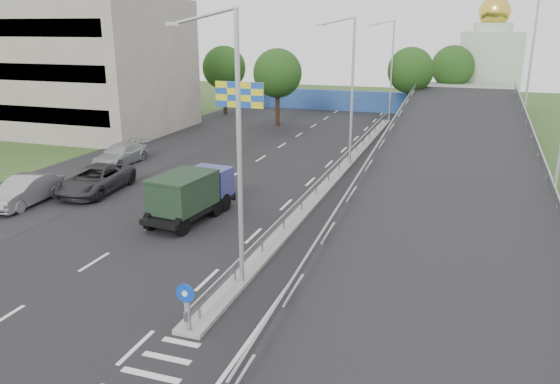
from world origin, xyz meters
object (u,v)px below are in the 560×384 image
at_px(lamp_post_far, 390,65).
at_px(parked_car_c, 96,180).
at_px(lamp_post_near, 234,138).
at_px(parked_car_b, 25,191).
at_px(church, 489,64).
at_px(dump_truck, 191,193).
at_px(sign_bollard, 187,307).
at_px(billboard, 239,99).
at_px(parked_car_d, 121,154).
at_px(lamp_post_mid, 350,84).

xyz_separation_m(lamp_post_far, parked_car_c, (-12.93, -31.32, -5.01)).
relative_size(lamp_post_near, parked_car_c, 1.75).
height_order(parked_car_b, parked_car_c, parked_car_b).
bearing_deg(church, lamp_post_near, -100.38).
height_order(dump_truck, parked_car_c, dump_truck).
bearing_deg(sign_bollard, church, 80.19).
relative_size(billboard, parked_car_d, 1.09).
bearing_deg(lamp_post_near, parked_car_d, 135.87).
distance_m(lamp_post_near, parked_car_d, 22.37).
bearing_deg(lamp_post_far, dump_truck, -98.84).
xyz_separation_m(sign_bollard, lamp_post_near, (0.11, 3.83, 4.77)).
distance_m(church, parked_car_d, 46.70).
bearing_deg(parked_car_d, lamp_post_far, 58.88).
xyz_separation_m(lamp_post_near, dump_truck, (-5.24, 6.30, -4.41)).
height_order(lamp_post_near, lamp_post_mid, same).
height_order(church, billboard, church).
distance_m(sign_bollard, lamp_post_mid, 24.30).
distance_m(church, parked_car_b, 54.89).
distance_m(lamp_post_mid, parked_car_b, 21.66).
height_order(billboard, parked_car_d, billboard).
distance_m(lamp_post_mid, dump_truck, 15.32).
height_order(lamp_post_near, parked_car_c, lamp_post_near).
height_order(lamp_post_mid, dump_truck, lamp_post_mid).
bearing_deg(dump_truck, parked_car_c, 168.77).
bearing_deg(dump_truck, parked_car_b, -168.76).
bearing_deg(sign_bollard, lamp_post_far, 89.86).
bearing_deg(parked_car_c, parked_car_d, 107.55).
relative_size(dump_truck, parked_car_b, 1.21).
height_order(lamp_post_far, billboard, lamp_post_far).
xyz_separation_m(church, parked_car_b, (-25.08, -48.62, -4.50)).
bearing_deg(church, lamp_post_far, -125.24).
distance_m(lamp_post_near, billboard, 23.87).
relative_size(lamp_post_far, church, 0.73).
relative_size(church, billboard, 2.51).
xyz_separation_m(lamp_post_mid, church, (9.89, 34.00, -0.50)).
distance_m(church, dump_truck, 50.20).
height_order(church, dump_truck, church).
bearing_deg(church, parked_car_c, -116.72).
height_order(sign_bollard, dump_truck, dump_truck).
relative_size(church, parked_car_b, 2.81).
xyz_separation_m(sign_bollard, parked_car_c, (-12.82, 12.50, -0.23)).
xyz_separation_m(lamp_post_near, parked_car_c, (-12.93, 8.68, -5.01)).
relative_size(lamp_post_far, billboard, 1.83).
height_order(lamp_post_mid, billboard, lamp_post_mid).
relative_size(lamp_post_mid, parked_car_d, 1.99).
xyz_separation_m(church, dump_truck, (-15.13, -47.70, -3.91)).
bearing_deg(lamp_post_mid, church, 73.78).
height_order(lamp_post_near, parked_car_b, lamp_post_near).
distance_m(lamp_post_mid, parked_car_d, 17.13).
bearing_deg(parked_car_d, parked_car_b, -86.30).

